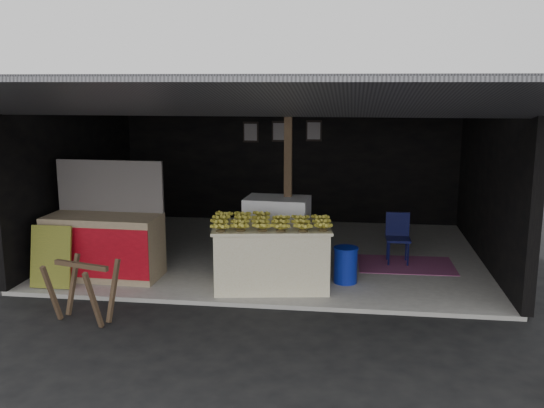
# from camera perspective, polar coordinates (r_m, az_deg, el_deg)

# --- Properties ---
(ground) EXTENTS (80.00, 80.00, 0.00)m
(ground) POSITION_cam_1_polar(r_m,az_deg,el_deg) (8.10, -2.14, -9.76)
(ground) COLOR black
(ground) RESTS_ON ground
(concrete_slab) EXTENTS (7.00, 5.00, 0.06)m
(concrete_slab) POSITION_cam_1_polar(r_m,az_deg,el_deg) (10.43, 0.20, -4.69)
(concrete_slab) COLOR gray
(concrete_slab) RESTS_ON ground
(shophouse) EXTENTS (7.40, 7.29, 3.02)m
(shophouse) POSITION_cam_1_polar(r_m,az_deg,el_deg) (10.37, 0.44, 6.86)
(shophouse) COLOR black
(shophouse) RESTS_ON ground
(banana_table) EXTENTS (1.76, 1.23, 0.90)m
(banana_table) POSITION_cam_1_polar(r_m,az_deg,el_deg) (8.59, -0.05, -4.89)
(banana_table) COLOR white
(banana_table) RESTS_ON concrete_slab
(banana_pile) EXTENTS (1.62, 1.11, 0.18)m
(banana_pile) POSITION_cam_1_polar(r_m,az_deg,el_deg) (8.46, -0.05, -1.41)
(banana_pile) COLOR gold
(banana_pile) RESTS_ON banana_table
(white_crate) EXTENTS (1.03, 0.74, 1.09)m
(white_crate) POSITION_cam_1_polar(r_m,az_deg,el_deg) (9.56, 0.49, -2.62)
(white_crate) COLOR white
(white_crate) RESTS_ON concrete_slab
(neighbor_stall) EXTENTS (1.69, 0.80, 1.72)m
(neighbor_stall) POSITION_cam_1_polar(r_m,az_deg,el_deg) (9.34, -15.52, -3.58)
(neighbor_stall) COLOR #998466
(neighbor_stall) RESTS_ON concrete_slab
(green_signboard) EXTENTS (0.59, 0.22, 0.88)m
(green_signboard) POSITION_cam_1_polar(r_m,az_deg,el_deg) (9.11, -20.09, -4.69)
(green_signboard) COLOR black
(green_signboard) RESTS_ON concrete_slab
(sawhorse) EXTENTS (0.83, 0.82, 0.76)m
(sawhorse) POSITION_cam_1_polar(r_m,az_deg,el_deg) (7.84, -17.42, -7.28)
(sawhorse) COLOR #4D3826
(sawhorse) RESTS_ON ground
(water_barrel) EXTENTS (0.34, 0.34, 0.50)m
(water_barrel) POSITION_cam_1_polar(r_m,az_deg,el_deg) (8.87, 6.94, -5.80)
(water_barrel) COLOR #0D1E97
(water_barrel) RESTS_ON concrete_slab
(plastic_chair) EXTENTS (0.39, 0.39, 0.80)m
(plastic_chair) POSITION_cam_1_polar(r_m,az_deg,el_deg) (9.95, 11.75, -2.75)
(plastic_chair) COLOR #0A0C38
(plastic_chair) RESTS_ON concrete_slab
(magenta_rug) EXTENTS (1.52, 1.03, 0.01)m
(magenta_rug) POSITION_cam_1_polar(r_m,az_deg,el_deg) (9.92, 12.49, -5.60)
(magenta_rug) COLOR #7F1C5F
(magenta_rug) RESTS_ON concrete_slab
(picture_frames) EXTENTS (1.62, 0.04, 0.46)m
(picture_frames) POSITION_cam_1_polar(r_m,az_deg,el_deg) (12.46, 0.88, 6.84)
(picture_frames) COLOR black
(picture_frames) RESTS_ON shophouse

